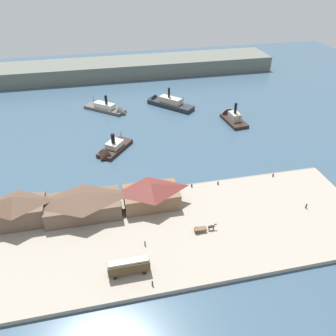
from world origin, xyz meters
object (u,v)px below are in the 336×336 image
(horse_cart, at_px, (204,228))
(ferry_approaching_east, at_px, (166,102))
(mooring_post_center_west, at_px, (273,175))
(mooring_post_center_east, at_px, (192,186))
(pedestrian_standing_center, at_px, (152,283))
(ferry_shed_west_terminal, at_px, (17,209))
(street_tram, at_px, (129,266))
(ferry_moored_east, at_px, (110,109))
(pedestrian_near_east_shed, at_px, (306,206))
(mooring_post_east, at_px, (218,183))
(ferry_shed_central_terminal, at_px, (83,203))
(ferry_moored_west, at_px, (111,150))
(ferry_outer_harbor, at_px, (232,118))
(ferry_shed_east_terminal, at_px, (151,194))
(pedestrian_near_west_shed, at_px, (145,243))

(horse_cart, xyz_separation_m, ferry_approaching_east, (7.91, 84.68, -0.59))
(mooring_post_center_west, bearing_deg, mooring_post_center_east, 179.32)
(horse_cart, distance_m, pedestrian_standing_center, 21.09)
(ferry_shed_west_terminal, xyz_separation_m, street_tram, (26.61, -23.32, -1.90))
(horse_cart, height_order, ferry_moored_east, ferry_moored_east)
(horse_cart, bearing_deg, mooring_post_center_west, 32.80)
(pedestrian_near_east_shed, bearing_deg, mooring_post_center_west, 96.44)
(mooring_post_center_west, bearing_deg, mooring_post_east, -179.30)
(ferry_shed_central_terminal, height_order, mooring_post_center_east, ferry_shed_central_terminal)
(ferry_shed_west_terminal, xyz_separation_m, ferry_moored_west, (26.87, 32.61, -4.36))
(ferry_shed_west_terminal, bearing_deg, street_tram, -41.23)
(pedestrian_near_east_shed, bearing_deg, ferry_approaching_east, 105.63)
(ferry_shed_central_terminal, distance_m, ferry_moored_east, 71.05)
(ferry_shed_central_terminal, height_order, ferry_outer_harbor, ferry_outer_harbor)
(ferry_shed_west_terminal, relative_size, ferry_moored_west, 0.87)
(pedestrian_standing_center, xyz_separation_m, ferry_approaching_east, (24.04, 98.27, -0.39))
(ferry_moored_west, bearing_deg, mooring_post_east, -42.47)
(ferry_shed_east_terminal, xyz_separation_m, ferry_moored_east, (-6.81, 69.69, -3.69))
(mooring_post_center_west, xyz_separation_m, ferry_moored_west, (-49.49, 27.94, -0.50))
(ferry_approaching_east, bearing_deg, ferry_outer_harbor, -41.69)
(pedestrian_standing_center, bearing_deg, mooring_post_center_east, 60.93)
(ferry_shed_central_terminal, bearing_deg, mooring_post_east, 7.07)
(pedestrian_near_east_shed, distance_m, ferry_approaching_east, 85.34)
(street_tram, distance_m, horse_cart, 22.70)
(mooring_post_center_east, bearing_deg, ferry_outer_harbor, 55.31)
(ferry_shed_east_terminal, relative_size, mooring_post_center_west, 17.45)
(ferry_moored_east, bearing_deg, ferry_moored_west, -93.27)
(mooring_post_center_west, relative_size, ferry_approaching_east, 0.04)
(mooring_post_center_east, bearing_deg, ferry_shed_west_terminal, -174.22)
(ferry_moored_east, bearing_deg, mooring_post_east, -66.16)
(mooring_post_center_west, bearing_deg, ferry_shed_west_terminal, -176.50)
(street_tram, distance_m, ferry_moored_west, 55.98)
(ferry_shed_west_terminal, height_order, ferry_approaching_east, ferry_shed_west_terminal)
(pedestrian_standing_center, distance_m, ferry_outer_harbor, 90.57)
(pedestrian_near_east_shed, xyz_separation_m, ferry_moored_west, (-51.32, 44.18, -0.79))
(pedestrian_near_west_shed, xyz_separation_m, mooring_post_center_east, (17.87, 20.69, -0.25))
(horse_cart, distance_m, pedestrian_near_west_shed, 15.93)
(pedestrian_near_east_shed, bearing_deg, ferry_moored_west, 139.28)
(pedestrian_standing_center, bearing_deg, ferry_shed_west_terminal, 138.41)
(ferry_shed_east_terminal, bearing_deg, pedestrian_near_east_shed, -14.79)
(pedestrian_standing_center, xyz_separation_m, mooring_post_center_west, (45.20, 32.32, -0.27))
(pedestrian_near_east_shed, distance_m, ferry_moored_east, 94.69)
(horse_cart, xyz_separation_m, ferry_moored_west, (-20.42, 46.67, -0.98))
(horse_cart, xyz_separation_m, mooring_post_center_west, (29.07, 18.74, -0.47))
(ferry_shed_west_terminal, bearing_deg, mooring_post_east, 4.40)
(ferry_approaching_east, bearing_deg, pedestrian_near_east_shed, -74.37)
(ferry_shed_central_terminal, distance_m, pedestrian_standing_center, 30.70)
(ferry_shed_west_terminal, distance_m, pedestrian_near_east_shed, 79.13)
(ferry_shed_west_terminal, relative_size, mooring_post_center_west, 16.27)
(pedestrian_standing_center, xyz_separation_m, ferry_outer_harbor, (48.49, 76.49, -0.65))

